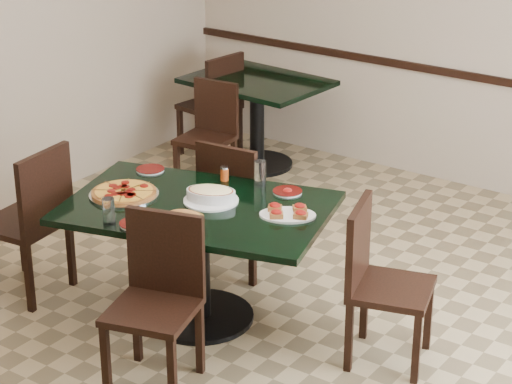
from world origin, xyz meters
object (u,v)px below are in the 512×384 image
Objects in this scene: chair_far at (236,200)px; back_chair_near at (210,129)px; main_table at (198,233)px; bruschetta_platter at (288,212)px; back_table at (257,106)px; back_chair_left at (216,100)px; chair_near at (158,290)px; pepperoni_pizza at (124,193)px; chair_left at (33,214)px; chair_right at (377,275)px; bread_basket at (184,219)px; lasagna_casserole at (211,194)px.

chair_far is 1.10× the size of back_chair_near.
bruschetta_platter is at bearing 2.34° from main_table.
back_table is 1.28× the size of back_chair_left.
chair_near is 1.04× the size of back_chair_left.
pepperoni_pizza is at bearing 66.03° from chair_far.
chair_left is (-1.03, -0.33, -0.02)m from main_table.
back_chair_left is 2.19× the size of pepperoni_pizza.
bruschetta_platter reaches higher than back_table.
chair_far is (1.01, -1.69, -0.01)m from back_table.
pepperoni_pizza reaches higher than back_table.
chair_right reaches higher than pepperoni_pizza.
chair_right is at bearing 5.06° from bread_basket.
bread_basket is (0.08, -0.35, -0.01)m from lasagna_casserole.
chair_left reaches higher than chair_far.
bread_basket is 0.59m from bruschetta_platter.
chair_far is at bearing 91.05° from main_table.
back_chair_left is 3.09m from bread_basket.
chair_left is 2.37× the size of pepperoni_pizza.
back_chair_left reaches higher than bread_basket.
chair_left reaches higher than back_chair_left.
chair_far is 1.30m from chair_right.
chair_left is (-2.09, -0.56, 0.03)m from chair_right.
chair_far is 2.19m from back_chair_left.
lasagna_casserole is 0.36m from bread_basket.
chair_near is 0.96× the size of chair_left.
main_table is at bearing -58.61° from back_table.
chair_right is 3.37m from back_chair_left.
lasagna_casserole reaches higher than back_chair_near.
chair_left is 1.17m from lasagna_casserole.
back_table is at bearing 98.78° from bruschetta_platter.
back_table is at bearing 31.09° from chair_right.
chair_right is 2.16m from chair_left.
back_chair_left reaches higher than bruschetta_platter.
chair_left is at bearing -179.44° from lasagna_casserole.
chair_far reaches higher than main_table.
pepperoni_pizza is (0.82, -1.90, 0.30)m from back_chair_near.
chair_near is at bearing 102.74° from chair_far.
pepperoni_pizza is at bearing -175.96° from lasagna_casserole.
back_chair_left is 2.66× the size of lasagna_casserole.
main_table is at bearing 17.30° from pepperoni_pizza.
chair_near is at bearing -86.40° from main_table.
main_table is 0.24m from lasagna_casserole.
chair_near reaches higher than lasagna_casserole.
chair_left is 1.64m from bruschetta_platter.
main_table is 5.04× the size of lasagna_casserole.
chair_near is at bearing -97.19° from bread_basket.
chair_right is at bearing 59.92° from back_chair_left.
bread_basket is at bearing 87.61° from chair_left.
chair_near is (1.40, -2.92, 0.00)m from back_table.
chair_near reaches higher than main_table.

